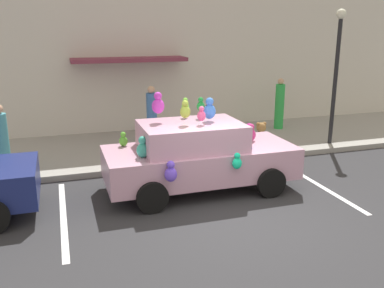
{
  "coord_description": "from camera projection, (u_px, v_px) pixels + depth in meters",
  "views": [
    {
      "loc": [
        -2.98,
        -6.85,
        3.53
      ],
      "look_at": [
        -0.08,
        2.12,
        0.9
      ],
      "focal_mm": 39.19,
      "sensor_mm": 36.0,
      "label": 1
    }
  ],
  "objects": [
    {
      "name": "ground_plane",
      "position": [
        230.0,
        216.0,
        8.11
      ],
      "size": [
        60.0,
        60.0,
        0.0
      ],
      "primitive_type": "plane",
      "color": "#2D2D30"
    },
    {
      "name": "sidewalk",
      "position": [
        166.0,
        146.0,
        12.67
      ],
      "size": [
        24.0,
        4.0,
        0.15
      ],
      "primitive_type": "cube",
      "color": "gray",
      "rests_on": "ground"
    },
    {
      "name": "storefront_building",
      "position": [
        147.0,
        38.0,
        13.8
      ],
      "size": [
        24.0,
        1.25,
        6.4
      ],
      "color": "beige",
      "rests_on": "ground"
    },
    {
      "name": "parking_stripe_front",
      "position": [
        316.0,
        184.0,
        9.8
      ],
      "size": [
        0.12,
        3.6,
        0.01
      ],
      "primitive_type": "cube",
      "color": "silver",
      "rests_on": "ground"
    },
    {
      "name": "parking_stripe_rear",
      "position": [
        63.0,
        216.0,
        8.12
      ],
      "size": [
        0.12,
        3.6,
        0.01
      ],
      "primitive_type": "cube",
      "color": "silver",
      "rests_on": "ground"
    },
    {
      "name": "plush_covered_car",
      "position": [
        198.0,
        155.0,
        9.25
      ],
      "size": [
        4.19,
        2.04,
        2.2
      ],
      "color": "#C493AC",
      "rests_on": "ground"
    },
    {
      "name": "teddy_bear_on_sidewalk",
      "position": [
        261.0,
        136.0,
        12.12
      ],
      "size": [
        0.4,
        0.33,
        0.76
      ],
      "color": "#9E723D",
      "rests_on": "sidewalk"
    },
    {
      "name": "street_lamp_post",
      "position": [
        337.0,
        63.0,
        12.04
      ],
      "size": [
        0.28,
        0.28,
        3.88
      ],
      "color": "black",
      "rests_on": "sidewalk"
    },
    {
      "name": "pedestrian_near_shopfront",
      "position": [
        279.0,
        105.0,
        14.31
      ],
      "size": [
        0.31,
        0.31,
        1.73
      ],
      "color": "green",
      "rests_on": "sidewalk"
    },
    {
      "name": "pedestrian_walking_past",
      "position": [
        2.0,
        140.0,
        10.02
      ],
      "size": [
        0.32,
        0.32,
        1.65
      ],
      "color": "teal",
      "rests_on": "sidewalk"
    },
    {
      "name": "pedestrian_by_lamp",
      "position": [
        152.0,
        116.0,
        12.56
      ],
      "size": [
        0.31,
        0.31,
        1.72
      ],
      "color": "#3D69A7",
      "rests_on": "sidewalk"
    }
  ]
}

